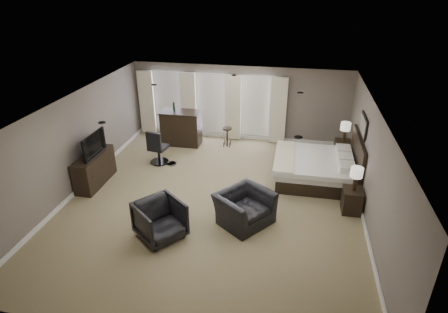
% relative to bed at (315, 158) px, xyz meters
% --- Properties ---
extents(room, '(7.60, 8.60, 2.64)m').
position_rel_bed_xyz_m(room, '(-2.58, -1.63, 0.60)').
color(room, '#807351').
rests_on(room, ground).
extents(window_bay, '(5.25, 0.20, 2.30)m').
position_rel_bed_xyz_m(window_bay, '(-3.58, 2.48, 0.50)').
color(window_bay, silver).
rests_on(window_bay, room).
extents(bed, '(2.20, 2.10, 1.40)m').
position_rel_bed_xyz_m(bed, '(0.00, 0.00, 0.00)').
color(bed, silver).
rests_on(bed, ground).
extents(nightstand_near, '(0.45, 0.56, 0.61)m').
position_rel_bed_xyz_m(nightstand_near, '(0.89, -1.45, -0.40)').
color(nightstand_near, black).
rests_on(nightstand_near, ground).
extents(nightstand_far, '(0.49, 0.60, 0.65)m').
position_rel_bed_xyz_m(nightstand_far, '(0.89, 1.45, -0.38)').
color(nightstand_far, black).
rests_on(nightstand_far, ground).
extents(lamp_near, '(0.30, 0.30, 0.61)m').
position_rel_bed_xyz_m(lamp_near, '(0.89, -1.45, 0.21)').
color(lamp_near, beige).
rests_on(lamp_near, nightstand_near).
extents(lamp_far, '(0.30, 0.30, 0.63)m').
position_rel_bed_xyz_m(lamp_far, '(0.89, 1.45, 0.26)').
color(lamp_far, beige).
rests_on(lamp_far, nightstand_far).
extents(wall_art, '(0.04, 0.96, 0.56)m').
position_rel_bed_xyz_m(wall_art, '(1.12, 0.00, 1.05)').
color(wall_art, slate).
rests_on(wall_art, room).
extents(dresser, '(0.49, 1.53, 0.89)m').
position_rel_bed_xyz_m(dresser, '(-6.03, -1.40, -0.26)').
color(dresser, black).
rests_on(dresser, ground).
extents(tv, '(0.64, 1.11, 0.14)m').
position_rel_bed_xyz_m(tv, '(-6.03, -1.40, 0.26)').
color(tv, black).
rests_on(tv, dresser).
extents(armchair_near, '(1.35, 1.43, 1.05)m').
position_rel_bed_xyz_m(armchair_near, '(-1.66, -2.42, -0.17)').
color(armchair_near, black).
rests_on(armchair_near, ground).
extents(armchair_far, '(1.28, 1.29, 0.97)m').
position_rel_bed_xyz_m(armchair_far, '(-3.41, -3.33, -0.22)').
color(armchair_far, black).
rests_on(armchair_far, ground).
extents(bar_counter, '(1.37, 0.71, 1.19)m').
position_rel_bed_xyz_m(bar_counter, '(-4.45, 1.71, -0.10)').
color(bar_counter, black).
rests_on(bar_counter, ground).
extents(bar_stool_left, '(0.41, 0.41, 0.81)m').
position_rel_bed_xyz_m(bar_stool_left, '(-4.09, 1.63, -0.29)').
color(bar_stool_left, black).
rests_on(bar_stool_left, ground).
extents(bar_stool_right, '(0.35, 0.35, 0.68)m').
position_rel_bed_xyz_m(bar_stool_right, '(-2.86, 1.81, -0.36)').
color(bar_stool_right, black).
rests_on(bar_stool_right, ground).
extents(desk_chair, '(0.65, 0.65, 1.11)m').
position_rel_bed_xyz_m(desk_chair, '(-4.72, 0.17, -0.14)').
color(desk_chair, black).
rests_on(desk_chair, ground).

